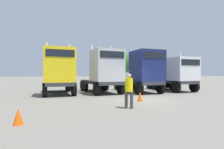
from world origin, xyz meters
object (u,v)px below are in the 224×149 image
at_px(visitor_in_hivis, 129,88).
at_px(semi_truck_navy, 143,71).
at_px(semi_truck_silver, 104,71).
at_px(traffic_cone_near, 140,96).
at_px(traffic_cone_far, 18,117).
at_px(semi_truck_yellow, 59,71).
at_px(semi_truck_white, 177,74).

bearing_deg(visitor_in_hivis, semi_truck_navy, 178.92).
xyz_separation_m(semi_truck_silver, traffic_cone_near, (1.22, -5.03, -1.73)).
bearing_deg(semi_truck_navy, traffic_cone_far, -50.37).
height_order(visitor_in_hivis, traffic_cone_far, visitor_in_hivis).
relative_size(semi_truck_silver, traffic_cone_near, 10.29).
distance_m(traffic_cone_near, traffic_cone_far, 7.42).
relative_size(visitor_in_hivis, traffic_cone_near, 2.91).
relative_size(traffic_cone_near, traffic_cone_far, 1.06).
height_order(semi_truck_silver, traffic_cone_far, semi_truck_silver).
distance_m(semi_truck_silver, traffic_cone_near, 5.45).
distance_m(semi_truck_navy, traffic_cone_far, 12.34).
distance_m(semi_truck_navy, visitor_in_hivis, 7.89).
height_order(semi_truck_yellow, visitor_in_hivis, semi_truck_yellow).
relative_size(visitor_in_hivis, traffic_cone_far, 3.09).
bearing_deg(semi_truck_white, visitor_in_hivis, -52.26).
height_order(semi_truck_white, visitor_in_hivis, semi_truck_white).
distance_m(semi_truck_silver, traffic_cone_far, 10.37).
xyz_separation_m(semi_truck_yellow, traffic_cone_far, (-1.20, -8.81, -1.71)).
distance_m(semi_truck_white, traffic_cone_far, 15.54).
height_order(visitor_in_hivis, traffic_cone_near, visitor_in_hivis).
xyz_separation_m(visitor_in_hivis, traffic_cone_far, (-4.81, -1.73, -0.76)).
relative_size(semi_truck_navy, visitor_in_hivis, 3.67).
bearing_deg(semi_truck_silver, traffic_cone_far, -37.63).
bearing_deg(semi_truck_silver, visitor_in_hivis, -10.09).
xyz_separation_m(semi_truck_white, traffic_cone_near, (-6.36, -4.99, -1.47)).
height_order(semi_truck_silver, visitor_in_hivis, semi_truck_silver).
xyz_separation_m(semi_truck_yellow, semi_truck_navy, (7.61, -0.34, 0.02)).
bearing_deg(semi_truck_navy, visitor_in_hivis, -34.95).
bearing_deg(semi_truck_white, traffic_cone_far, -59.33).
bearing_deg(semi_truck_navy, semi_truck_white, 90.52).
relative_size(semi_truck_navy, traffic_cone_far, 11.35).
bearing_deg(visitor_in_hivis, semi_truck_silver, -153.10).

